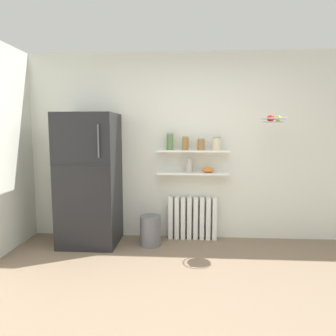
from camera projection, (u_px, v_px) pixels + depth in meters
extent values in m
plane|color=#7A6651|center=(182.00, 289.00, 3.01)|extent=(7.04, 7.04, 0.00)
cube|color=silver|center=(184.00, 147.00, 4.39)|extent=(7.04, 0.10, 2.60)
cube|color=black|center=(89.00, 180.00, 4.14)|extent=(0.75, 0.67, 1.76)
cube|color=#262628|center=(80.00, 164.00, 3.78)|extent=(0.74, 0.01, 0.01)
cylinder|color=#4C4C51|center=(98.00, 141.00, 3.71)|extent=(0.02, 0.02, 0.40)
cube|color=white|center=(171.00, 218.00, 4.40)|extent=(0.06, 0.12, 0.60)
cube|color=white|center=(177.00, 218.00, 4.39)|extent=(0.06, 0.12, 0.60)
cube|color=white|center=(183.00, 218.00, 4.39)|extent=(0.06, 0.12, 0.60)
cube|color=white|center=(189.00, 218.00, 4.38)|extent=(0.06, 0.12, 0.60)
cube|color=white|center=(196.00, 218.00, 4.37)|extent=(0.06, 0.12, 0.60)
cube|color=white|center=(202.00, 218.00, 4.37)|extent=(0.06, 0.12, 0.60)
cube|color=white|center=(208.00, 218.00, 4.36)|extent=(0.06, 0.12, 0.60)
cube|color=white|center=(214.00, 219.00, 4.36)|extent=(0.06, 0.12, 0.60)
cube|color=white|center=(193.00, 173.00, 4.27)|extent=(0.99, 0.22, 0.02)
cube|color=white|center=(193.00, 151.00, 4.23)|extent=(0.99, 0.22, 0.02)
cylinder|color=#5B7F4C|center=(170.00, 142.00, 4.24)|extent=(0.09, 0.09, 0.22)
cylinder|color=gray|center=(170.00, 133.00, 4.23)|extent=(0.08, 0.08, 0.02)
cylinder|color=olive|center=(185.00, 144.00, 4.23)|extent=(0.09, 0.09, 0.17)
cylinder|color=gray|center=(185.00, 137.00, 4.22)|extent=(0.08, 0.08, 0.02)
cylinder|color=olive|center=(201.00, 145.00, 4.22)|extent=(0.10, 0.10, 0.14)
cylinder|color=gray|center=(201.00, 139.00, 4.21)|extent=(0.09, 0.09, 0.02)
cylinder|color=beige|center=(217.00, 144.00, 4.20)|extent=(0.12, 0.12, 0.16)
cylinder|color=gray|center=(217.00, 137.00, 4.19)|extent=(0.11, 0.11, 0.02)
cylinder|color=#B2ADA8|center=(189.00, 165.00, 4.26)|extent=(0.08, 0.08, 0.19)
ellipsoid|color=orange|center=(208.00, 170.00, 4.25)|extent=(0.17, 0.17, 0.07)
cylinder|color=slate|center=(150.00, 230.00, 4.14)|extent=(0.28, 0.28, 0.40)
torus|color=#B2B2B7|center=(274.00, 119.00, 3.82)|extent=(0.33, 0.33, 0.01)
cylinder|color=#A8A8AD|center=(274.00, 122.00, 3.83)|extent=(0.27, 0.27, 0.01)
sphere|color=#7FAD38|center=(278.00, 118.00, 3.81)|extent=(0.07, 0.07, 0.07)
sphere|color=red|center=(270.00, 118.00, 3.86)|extent=(0.08, 0.08, 0.08)
sphere|color=red|center=(272.00, 118.00, 3.75)|extent=(0.07, 0.07, 0.07)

